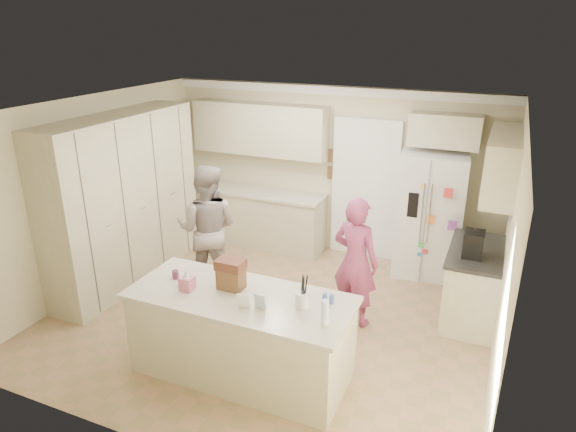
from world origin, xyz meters
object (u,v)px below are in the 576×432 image
at_px(coffee_maker, 474,244).
at_px(tissue_box, 187,283).
at_px(teen_girl, 355,262).
at_px(utensil_crock, 302,300).
at_px(island_base, 241,337).
at_px(dollhouse_body, 231,279).
at_px(refrigerator, 429,215).
at_px(teen_boy, 208,229).

height_order(coffee_maker, tissue_box, coffee_maker).
bearing_deg(teen_girl, tissue_box, 61.86).
bearing_deg(utensil_crock, teen_girl, 84.47).
distance_m(island_base, tissue_box, 0.79).
bearing_deg(teen_girl, dollhouse_body, 67.87).
distance_m(coffee_maker, dollhouse_body, 2.84).
height_order(coffee_maker, dollhouse_body, coffee_maker).
xyz_separation_m(coffee_maker, teen_girl, (-1.27, -0.47, -0.26)).
height_order(utensil_crock, teen_girl, teen_girl).
distance_m(tissue_box, dollhouse_body, 0.45).
height_order(island_base, dollhouse_body, dollhouse_body).
bearing_deg(teen_girl, utensil_crock, 97.47).
height_order(island_base, utensil_crock, utensil_crock).
relative_size(coffee_maker, island_base, 0.14).
relative_size(coffee_maker, dollhouse_body, 1.15).
bearing_deg(coffee_maker, island_base, -137.17).
bearing_deg(coffee_maker, utensil_crock, -127.12).
height_order(refrigerator, teen_boy, refrigerator).
relative_size(refrigerator, tissue_box, 12.86).
height_order(dollhouse_body, teen_girl, teen_girl).
distance_m(refrigerator, dollhouse_body, 3.38).
distance_m(refrigerator, teen_boy, 3.12).
bearing_deg(teen_girl, coffee_maker, -146.50).
height_order(coffee_maker, teen_boy, teen_boy).
relative_size(coffee_maker, teen_girl, 0.19).
height_order(refrigerator, tissue_box, refrigerator).
xyz_separation_m(coffee_maker, tissue_box, (-2.60, -2.00, -0.07)).
relative_size(island_base, teen_boy, 1.25).
height_order(coffee_maker, island_base, coffee_maker).
height_order(refrigerator, coffee_maker, refrigerator).
relative_size(utensil_crock, dollhouse_body, 0.58).
xyz_separation_m(island_base, teen_girl, (0.78, 1.43, 0.37)).
bearing_deg(utensil_crock, dollhouse_body, 176.42).
bearing_deg(coffee_maker, refrigerator, 119.27).
xyz_separation_m(refrigerator, island_base, (-1.37, -3.12, -0.46)).
xyz_separation_m(utensil_crock, teen_girl, (0.13, 1.38, -0.19)).
height_order(utensil_crock, dollhouse_body, dollhouse_body).
relative_size(refrigerator, teen_girl, 1.11).
height_order(tissue_box, teen_boy, teen_boy).
relative_size(utensil_crock, teen_boy, 0.09).
xyz_separation_m(island_base, teen_boy, (-1.28, 1.47, 0.44)).
bearing_deg(refrigerator, tissue_box, -127.20).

